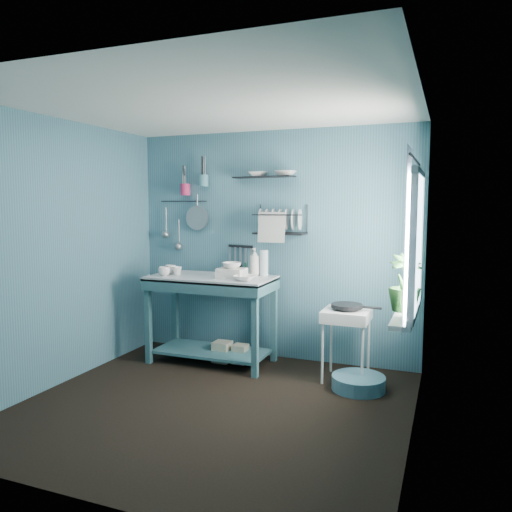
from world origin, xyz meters
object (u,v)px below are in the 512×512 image
(work_counter, at_px, (212,319))
(floor_basin, at_px, (358,383))
(mug_mid, at_px, (177,271))
(potted_plant, at_px, (405,283))
(soap_bottle, at_px, (255,262))
(dish_rack, at_px, (280,219))
(storage_tin_small, at_px, (240,354))
(wash_tub, at_px, (232,273))
(hotplate_stand, at_px, (346,345))
(storage_tin_large, at_px, (222,352))
(colander, at_px, (197,218))
(water_bottle, at_px, (264,263))
(frying_pan, at_px, (347,306))
(utensil_cup_magenta, at_px, (185,190))
(mug_right, at_px, (170,269))
(mug_left, at_px, (164,271))
(utensil_cup_teal, at_px, (204,181))

(work_counter, relative_size, floor_basin, 2.69)
(work_counter, bearing_deg, floor_basin, 2.29)
(mug_mid, height_order, potted_plant, potted_plant)
(mug_mid, bearing_deg, soap_bottle, 18.00)
(dish_rack, bearing_deg, storage_tin_small, -151.31)
(wash_tub, bearing_deg, soap_bottle, 52.31)
(hotplate_stand, distance_m, storage_tin_large, 1.38)
(colander, bearing_deg, water_bottle, -11.02)
(hotplate_stand, distance_m, frying_pan, 0.39)
(frying_pan, xyz_separation_m, utensil_cup_magenta, (-1.96, 0.39, 1.14))
(mug_right, distance_m, floor_basin, 2.33)
(frying_pan, bearing_deg, mug_left, -176.04)
(mug_mid, relative_size, utensil_cup_magenta, 0.77)
(mug_right, distance_m, colander, 0.70)
(colander, xyz_separation_m, potted_plant, (2.40, -0.92, -0.48))
(mug_mid, xyz_separation_m, utensil_cup_teal, (0.11, 0.42, 0.98))
(storage_tin_large, bearing_deg, floor_basin, -10.81)
(utensil_cup_magenta, height_order, utensil_cup_teal, utensil_cup_teal)
(dish_rack, xyz_separation_m, floor_basin, (0.96, -0.55, -1.48))
(work_counter, xyz_separation_m, dish_rack, (0.67, 0.31, 1.07))
(mug_right, xyz_separation_m, dish_rack, (1.17, 0.31, 0.56))
(frying_pan, height_order, floor_basin, frying_pan)
(soap_bottle, height_order, dish_rack, dish_rack)
(utensil_cup_magenta, bearing_deg, utensil_cup_teal, 0.00)
(mug_mid, distance_m, potted_plant, 2.45)
(mug_left, height_order, utensil_cup_teal, utensil_cup_teal)
(frying_pan, xyz_separation_m, colander, (-1.83, 0.42, 0.81))
(wash_tub, bearing_deg, water_bottle, 41.63)
(frying_pan, bearing_deg, mug_right, 179.26)
(mug_right, bearing_deg, utensil_cup_teal, 57.19)
(storage_tin_small, bearing_deg, mug_left, -162.90)
(soap_bottle, height_order, colander, colander)
(mug_right, relative_size, storage_tin_large, 0.56)
(colander, bearing_deg, storage_tin_small, -25.06)
(potted_plant, distance_m, storage_tin_small, 2.07)
(potted_plant, bearing_deg, colander, 159.07)
(mug_left, relative_size, floor_basin, 0.25)
(hotplate_stand, height_order, frying_pan, frying_pan)
(water_bottle, height_order, storage_tin_small, water_bottle)
(frying_pan, bearing_deg, dish_rack, 156.90)
(utensil_cup_magenta, xyz_separation_m, utensil_cup_teal, (0.24, 0.00, 0.10))
(work_counter, height_order, dish_rack, dish_rack)
(frying_pan, relative_size, storage_tin_large, 1.36)
(utensil_cup_magenta, relative_size, colander, 0.46)
(utensil_cup_teal, relative_size, floor_basin, 0.26)
(mug_mid, relative_size, floor_basin, 0.20)
(wash_tub, xyz_separation_m, frying_pan, (1.21, -0.01, -0.26))
(mug_mid, distance_m, storage_tin_large, 1.01)
(work_counter, xyz_separation_m, potted_plant, (2.03, -0.52, 0.60))
(mug_left, height_order, colander, colander)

